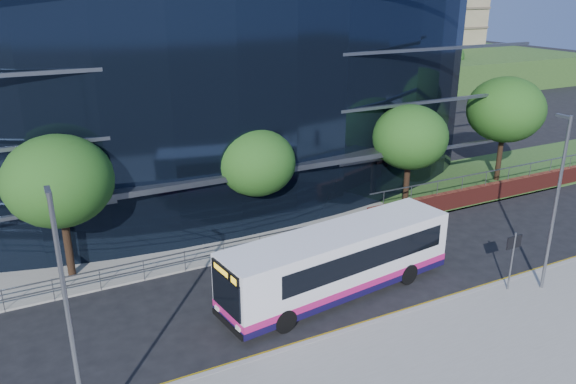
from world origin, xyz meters
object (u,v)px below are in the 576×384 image
street_sign (513,249)px  streetlight_east (556,200)px  tree_dist_e (358,63)px  streetlight_west (68,316)px  tree_far_a (58,181)px  tree_far_d (506,110)px  tree_far_c (410,137)px  tree_dist_f (448,57)px  tree_far_b (256,162)px  city_bus (340,261)px

street_sign → streetlight_east: 2.80m
tree_dist_e → streetlight_west: size_ratio=0.81×
tree_far_a → tree_far_d: bearing=2.0°
tree_far_c → tree_dist_f: tree_far_c is taller
streetlight_west → streetlight_east: (20.00, 0.00, 0.00)m
tree_far_a → streetlight_east: 22.05m
tree_dist_e → streetlight_west: streetlight_west is taller
streetlight_west → tree_far_b: bearing=46.7°
street_sign → tree_far_c: size_ratio=0.43×
tree_far_c → streetlight_west: streetlight_west is taller
tree_far_d → tree_far_b: bearing=-178.5°
streetlight_west → tree_far_c: bearing=28.0°
tree_far_a → city_bus: size_ratio=0.60×
tree_far_a → tree_dist_e: (37.00, 31.00, -0.33)m
tree_far_a → city_bus: 13.20m
tree_far_c → city_bus: (-9.38, -7.14, -2.91)m
streetlight_east → tree_far_a: bearing=149.5°
tree_far_a → streetlight_east: bearing=-30.5°
tree_far_c → streetlight_east: (-1.00, -11.17, -0.10)m
street_sign → tree_far_d: bearing=45.2°
tree_far_a → tree_far_b: size_ratio=1.15×
tree_dist_f → tree_far_b: bearing=-142.9°
street_sign → tree_far_b: (-7.50, 11.09, 2.06)m
tree_far_a → tree_dist_f: (53.00, 33.00, -0.65)m
streetlight_east → tree_far_d: bearing=50.6°
tree_far_c → streetlight_west: size_ratio=0.81×
tree_far_c → tree_far_d: tree_far_d is taller
street_sign → city_bus: (-6.88, 3.45, -0.52)m
tree_far_d → street_sign: bearing=-134.8°
tree_far_b → tree_far_d: 19.03m
tree_far_d → city_bus: tree_far_d is taller
tree_dist_f → city_bus: 58.43m
tree_far_a → tree_far_b: bearing=2.9°
tree_dist_e → tree_dist_f: 16.13m
street_sign → tree_dist_e: bearing=64.9°
tree_far_d → city_bus: (-18.38, -8.14, -3.56)m
tree_dist_e → city_bus: tree_dist_e is taller
street_sign → tree_dist_e: size_ratio=0.43×
tree_dist_f → tree_far_a: bearing=-148.1°
city_bus → tree_far_d: bearing=16.7°
tree_far_a → streetlight_west: streetlight_west is taller
tree_far_b → tree_far_d: bearing=1.5°
streetlight_west → streetlight_east: same height
tree_far_c → tree_dist_e: (17.00, 31.00, 0.00)m
tree_far_b → tree_far_d: tree_far_d is taller
tree_far_d → tree_dist_e: tree_far_d is taller
tree_far_c → streetlight_east: bearing=-95.1°
tree_far_b → tree_far_c: bearing=-2.9°
tree_far_a → streetlight_west: 11.23m
tree_dist_e → tree_dist_f: (16.00, 2.00, -0.33)m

